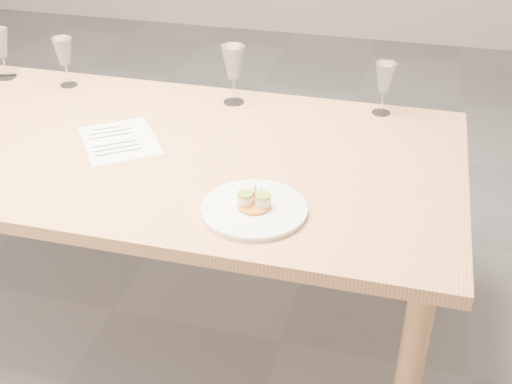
% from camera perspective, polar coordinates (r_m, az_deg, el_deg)
% --- Properties ---
extents(ground, '(7.00, 7.00, 0.00)m').
position_cam_1_polar(ground, '(2.58, -12.58, -10.20)').
color(ground, slate).
rests_on(ground, ground).
extents(dining_table, '(2.40, 1.00, 0.75)m').
position_cam_1_polar(dining_table, '(2.19, -14.63, 3.22)').
color(dining_table, tan).
rests_on(dining_table, ground).
extents(dinner_plate, '(0.29, 0.29, 0.07)m').
position_cam_1_polar(dinner_plate, '(1.70, -0.16, -1.44)').
color(dinner_plate, white).
rests_on(dinner_plate, dining_table).
extents(recipe_sheet, '(0.35, 0.36, 0.00)m').
position_cam_1_polar(recipe_sheet, '(2.11, -12.03, 4.51)').
color(recipe_sheet, white).
rests_on(recipe_sheet, dining_table).
extents(wine_glass_1, '(0.08, 0.08, 0.20)m').
position_cam_1_polar(wine_glass_1, '(2.69, -21.83, 12.11)').
color(wine_glass_1, white).
rests_on(wine_glass_1, dining_table).
extents(wine_glass_2, '(0.07, 0.07, 0.19)m').
position_cam_1_polar(wine_glass_2, '(2.54, -16.74, 11.78)').
color(wine_glass_2, white).
rests_on(wine_glass_2, dining_table).
extents(wine_glass_3, '(0.08, 0.08, 0.21)m').
position_cam_1_polar(wine_glass_3, '(2.28, -2.06, 11.35)').
color(wine_glass_3, white).
rests_on(wine_glass_3, dining_table).
extents(wine_glass_4, '(0.07, 0.07, 0.18)m').
position_cam_1_polar(wine_glass_4, '(2.25, 11.37, 9.84)').
color(wine_glass_4, white).
rests_on(wine_glass_4, dining_table).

